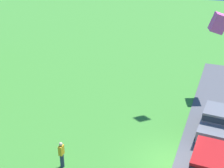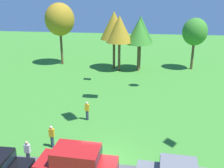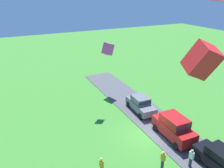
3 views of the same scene
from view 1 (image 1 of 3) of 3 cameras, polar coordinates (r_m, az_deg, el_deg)
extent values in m
plane|color=#3D842D|center=(19.61, 10.83, -14.12)|extent=(120.00, 120.00, 0.00)
cube|color=red|center=(17.31, 17.56, -12.90)|extent=(2.67, 1.87, 0.84)
cube|color=#19232D|center=(17.31, 17.56, -12.90)|extent=(2.72, 1.83, 0.46)
cylinder|color=black|center=(19.52, 14.92, -13.32)|extent=(0.69, 0.27, 0.68)
cube|color=slate|center=(22.60, 18.33, -6.88)|extent=(4.51, 2.08, 0.80)
cube|color=slate|center=(22.32, 18.62, -5.10)|extent=(2.10, 1.76, 0.70)
cube|color=#19232D|center=(22.32, 18.62, -5.10)|extent=(2.14, 1.73, 0.38)
cylinder|color=black|center=(21.60, 15.37, -9.28)|extent=(0.69, 0.28, 0.68)
cylinder|color=black|center=(24.15, 16.71, -5.59)|extent=(0.69, 0.28, 0.68)
cylinder|color=#2D334C|center=(19.04, -9.11, -13.64)|extent=(0.24, 0.24, 0.88)
cube|color=orange|center=(18.60, -9.27, -11.84)|extent=(0.36, 0.22, 0.60)
sphere|color=beige|center=(18.35, -9.36, -10.79)|extent=(0.22, 0.22, 0.22)
cube|color=#EA4C9E|center=(27.04, 18.90, 10.50)|extent=(1.36, 1.68, 1.75)
camera|label=2|loc=(21.63, 56.95, 9.46)|focal=42.00mm
camera|label=3|loc=(13.07, -68.52, 14.37)|focal=35.00mm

